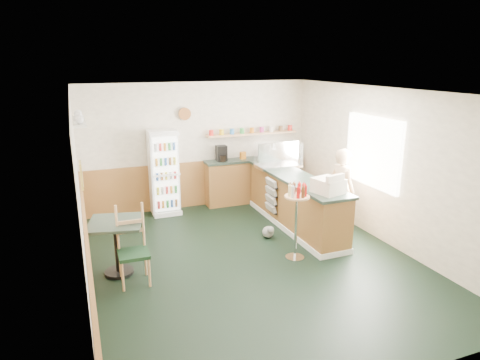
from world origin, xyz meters
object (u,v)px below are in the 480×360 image
display_case (279,155)px  shopkeeper (342,190)px  cash_register (328,186)px  cafe_table (116,237)px  drinks_fridge (164,173)px  cafe_chair (132,242)px  condiment_stand (297,209)px

display_case → shopkeeper: size_ratio=0.57×
cash_register → shopkeeper: size_ratio=0.28×
shopkeeper → cafe_table: 4.11m
drinks_fridge → cash_register: bearing=-51.8°
display_case → cash_register: (0.00, -1.87, -0.13)m
cash_register → drinks_fridge: bearing=114.0°
display_case → cafe_table: (-3.40, -1.49, -0.67)m
shopkeeper → cafe_table: (-4.10, -0.23, -0.20)m
cafe_table → cafe_chair: size_ratio=0.80×
condiment_stand → cash_register: bearing=11.8°
drinks_fridge → display_case: 2.40m
cafe_table → drinks_fridge: bearing=63.1°
cash_register → cafe_table: bearing=159.5°
display_case → cafe_table: size_ratio=0.98×
display_case → cafe_chair: 3.73m
condiment_stand → cafe_chair: size_ratio=1.08×
cash_register → condiment_stand: (-0.65, -0.14, -0.28)m
display_case → cash_register: size_ratio=2.04×
drinks_fridge → cafe_table: size_ratio=1.92×
display_case → cafe_chair: display_case is taller
condiment_stand → display_case: bearing=71.9°
condiment_stand → cafe_chair: (-2.56, 0.22, -0.25)m
cash_register → cafe_table: (-3.40, 0.37, -0.54)m
shopkeeper → condiment_stand: size_ratio=1.28×
shopkeeper → cafe_table: bearing=84.1°
cash_register → shopkeeper: (0.70, 0.60, -0.33)m
drinks_fridge → cafe_chair: 2.90m
display_case → cafe_chair: size_ratio=0.78×
cash_register → condiment_stand: cash_register is taller
drinks_fridge → cafe_table: drinks_fridge is taller
cafe_chair → condiment_stand: bearing=-3.9°
cash_register → shopkeeper: bearing=26.6°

